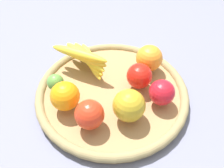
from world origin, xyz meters
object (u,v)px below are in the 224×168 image
(orange_1, at_px, (65,96))
(lime_0, at_px, (55,82))
(apple_1, at_px, (129,105))
(apple_2, at_px, (89,115))
(orange_0, at_px, (149,58))
(banana_bunch, at_px, (85,57))
(apple_0, at_px, (139,76))
(apple_3, at_px, (162,92))

(orange_1, xyz_separation_m, lime_0, (-0.04, 0.05, -0.01))
(apple_1, height_order, apple_2, apple_1)
(apple_1, bearing_deg, orange_0, 78.98)
(banana_bunch, bearing_deg, apple_0, -16.24)
(banana_bunch, bearing_deg, apple_3, -23.11)
(banana_bunch, bearing_deg, apple_2, -73.11)
(orange_1, xyz_separation_m, apple_0, (0.17, 0.10, -0.00))
(orange_1, distance_m, lime_0, 0.07)
(banana_bunch, relative_size, lime_0, 3.74)
(banana_bunch, xyz_separation_m, apple_0, (0.16, -0.05, -0.00))
(apple_0, relative_size, orange_0, 0.91)
(apple_2, bearing_deg, apple_1, 23.90)
(apple_0, relative_size, apple_3, 1.04)
(orange_1, height_order, banana_bunch, banana_bunch)
(banana_bunch, bearing_deg, apple_1, -46.87)
(banana_bunch, height_order, apple_1, apple_1)
(apple_0, xyz_separation_m, apple_2, (-0.10, -0.15, 0.00))
(apple_2, bearing_deg, orange_1, 148.71)
(orange_1, bearing_deg, apple_3, 13.40)
(apple_1, xyz_separation_m, orange_0, (0.04, 0.18, -0.00))
(banana_bunch, xyz_separation_m, orange_0, (0.18, 0.03, 0.00))
(orange_1, height_order, apple_1, apple_1)
(orange_1, relative_size, apple_2, 1.04)
(apple_1, distance_m, lime_0, 0.21)
(banana_bunch, xyz_separation_m, apple_3, (0.22, -0.09, -0.00))
(banana_bunch, relative_size, apple_1, 2.14)
(banana_bunch, distance_m, apple_0, 0.17)
(apple_0, bearing_deg, apple_2, -124.55)
(lime_0, bearing_deg, apple_2, -39.93)
(apple_3, relative_size, orange_0, 0.87)
(apple_3, height_order, apple_2, apple_2)
(orange_1, bearing_deg, apple_0, 30.92)
(apple_3, bearing_deg, lime_0, -179.60)
(orange_1, xyz_separation_m, apple_1, (0.16, -0.01, 0.00))
(apple_0, bearing_deg, apple_1, -97.64)
(orange_1, xyz_separation_m, banana_bunch, (0.01, 0.15, 0.00))
(apple_3, relative_size, apple_2, 0.94)
(orange_1, distance_m, orange_0, 0.26)
(apple_0, height_order, apple_1, apple_1)
(apple_1, xyz_separation_m, lime_0, (-0.20, 0.06, -0.02))
(apple_3, bearing_deg, apple_0, 141.99)
(apple_0, xyz_separation_m, apple_1, (-0.01, -0.11, 0.01))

